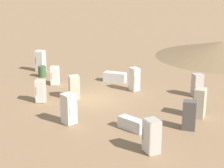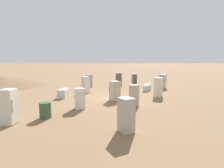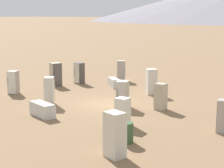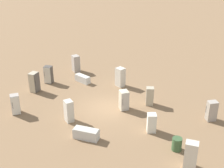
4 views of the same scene
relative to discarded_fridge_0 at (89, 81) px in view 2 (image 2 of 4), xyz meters
The scene contains 15 objects.
ground_plane 7.24m from the discarded_fridge_0, ahead, with size 1000.00×1000.00×0.00m, color #846647.
discarded_fridge_0 is the anchor object (origin of this frame).
discarded_fridge_1 8.58m from the discarded_fridge_0, ahead, with size 0.86×0.92×1.63m.
discarded_fridge_2 15.17m from the discarded_fridge_0, ahead, with size 0.82×0.69×1.60m.
discarded_fridge_3 3.92m from the discarded_fridge_0, 81.74° to the left, with size 0.91×0.96×1.81m.
discarded_fridge_4 9.31m from the discarded_fridge_0, 66.40° to the left, with size 0.94×0.97×1.72m.
discarded_fridge_5 13.88m from the discarded_fridge_0, 26.45° to the right, with size 0.90×0.83×1.84m.
discarded_fridge_6 7.54m from the discarded_fridge_0, 51.72° to the left, with size 1.58×1.48×0.69m.
discarded_fridge_7 5.89m from the discarded_fridge_0, 75.67° to the left, with size 0.84×0.76×1.68m.
discarded_fridge_8 6.74m from the discarded_fridge_0, 29.44° to the right, with size 1.90×1.19×0.76m.
discarded_fridge_9 10.72m from the discarded_fridge_0, 12.60° to the right, with size 0.64×0.68×1.43m.
discarded_fridge_10 9.74m from the discarded_fridge_0, 31.84° to the left, with size 1.01×1.01×1.80m.
discarded_fridge_11 10.82m from the discarded_fridge_0, ahead, with size 0.65×0.64×1.56m.
discarded_fridge_12 4.49m from the discarded_fridge_0, 13.65° to the right, with size 0.84×0.89×1.74m.
rusty_barrel 12.74m from the discarded_fridge_0, 20.58° to the right, with size 0.65×0.65×0.91m.
Camera 2 is at (15.28, -4.53, 3.20)m, focal length 28.00 mm.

